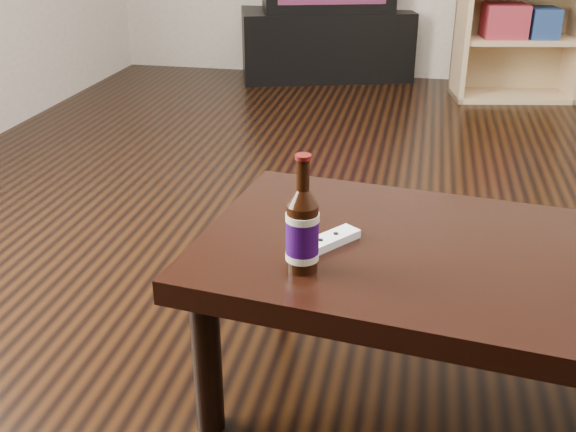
% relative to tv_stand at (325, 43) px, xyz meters
% --- Properties ---
extents(floor, '(5.00, 6.00, 0.01)m').
position_rel_tv_stand_xyz_m(floor, '(1.01, -2.94, -0.23)').
color(floor, black).
rests_on(floor, ground).
extents(tv_stand, '(1.26, 0.88, 0.46)m').
position_rel_tv_stand_xyz_m(tv_stand, '(0.00, 0.00, 0.00)').
color(tv_stand, black).
rests_on(tv_stand, floor).
extents(coffee_table, '(1.20, 0.79, 0.42)m').
position_rel_tv_stand_xyz_m(coffee_table, '(0.80, -3.36, 0.14)').
color(coffee_table, black).
rests_on(coffee_table, floor).
extents(beer_bottle, '(0.08, 0.08, 0.25)m').
position_rel_tv_stand_xyz_m(beer_bottle, '(0.49, -3.50, 0.28)').
color(beer_bottle, black).
rests_on(beer_bottle, coffee_table).
extents(remote, '(0.14, 0.17, 0.02)m').
position_rel_tv_stand_xyz_m(remote, '(0.52, -3.38, 0.20)').
color(remote, white).
rests_on(remote, coffee_table).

